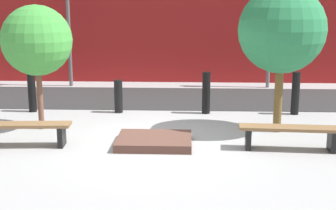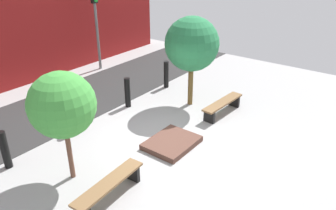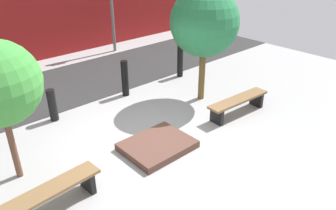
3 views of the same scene
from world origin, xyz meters
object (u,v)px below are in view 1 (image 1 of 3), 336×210
(planter_bed, at_px, (154,141))
(bollard_far_left, at_px, (32,92))
(bollard_left, at_px, (118,96))
(traffic_light_west, at_px, (68,3))
(bench_left, at_px, (20,129))
(bollard_right, at_px, (296,93))
(tree_behind_left_bench, at_px, (37,41))
(bollard_center, at_px, (206,93))
(tree_behind_right_bench, at_px, (282,30))
(bench_right, at_px, (290,133))
(traffic_light_mid_west, at_px, (271,9))

(planter_bed, distance_m, bollard_far_left, 4.40)
(bollard_left, bearing_deg, traffic_light_west, 119.83)
(bench_left, xyz_separation_m, bollard_right, (6.02, 2.98, 0.20))
(bench_left, bearing_deg, tree_behind_left_bench, 86.30)
(bollard_left, xyz_separation_m, bollard_center, (2.26, 0.00, 0.11))
(tree_behind_right_bench, xyz_separation_m, bollard_right, (0.75, 1.66, -1.67))
(bench_left, height_order, bollard_center, bollard_center)
(tree_behind_left_bench, relative_size, bollard_right, 2.53)
(planter_bed, xyz_separation_m, bollard_left, (-1.13, 2.78, 0.34))
(bench_right, bearing_deg, bollard_center, 120.48)
(planter_bed, xyz_separation_m, traffic_light_west, (-3.33, 6.62, 2.68))
(bench_right, distance_m, tree_behind_left_bench, 5.67)
(tree_behind_right_bench, bearing_deg, bollard_center, 132.18)
(bollard_far_left, relative_size, traffic_light_west, 0.26)
(bollard_center, bearing_deg, bollard_far_left, 180.00)
(tree_behind_left_bench, bearing_deg, bollard_center, 23.82)
(bench_right, distance_m, bollard_left, 4.80)
(bollard_left, height_order, bollard_center, bollard_center)
(bench_right, distance_m, traffic_light_west, 9.38)
(bench_left, height_order, bench_right, bench_left)
(traffic_light_mid_west, bearing_deg, tree_behind_right_bench, -97.22)
(traffic_light_mid_west, bearing_deg, bollard_center, -119.83)
(bench_right, xyz_separation_m, traffic_light_mid_west, (0.70, 6.82, 2.25))
(tree_behind_left_bench, relative_size, traffic_light_mid_west, 0.73)
(bench_right, height_order, bollard_center, bollard_center)
(bollard_left, relative_size, traffic_light_mid_west, 0.23)
(tree_behind_left_bench, height_order, bollard_center, tree_behind_left_bench)
(tree_behind_left_bench, height_order, traffic_light_west, traffic_light_west)
(traffic_light_west, distance_m, traffic_light_mid_west, 6.66)
(tree_behind_left_bench, bearing_deg, planter_bed, -23.06)
(tree_behind_left_bench, distance_m, traffic_light_west, 5.60)
(bollard_far_left, bearing_deg, traffic_light_west, 89.17)
(bench_left, relative_size, tree_behind_right_bench, 0.63)
(bench_right, distance_m, bollard_far_left, 6.72)
(tree_behind_right_bench, xyz_separation_m, bollard_far_left, (-6.02, 1.66, -1.69))
(tree_behind_left_bench, xyz_separation_m, traffic_light_mid_west, (5.96, 5.50, 0.61))
(traffic_light_west, bearing_deg, bench_left, -84.17)
(tree_behind_left_bench, height_order, traffic_light_mid_west, traffic_light_mid_west)
(tree_behind_left_bench, distance_m, bollard_left, 2.73)
(planter_bed, relative_size, bollard_right, 1.36)
(bollard_far_left, distance_m, bollard_left, 2.26)
(tree_behind_right_bench, relative_size, bollard_right, 2.90)
(tree_behind_right_bench, relative_size, bollard_left, 3.71)
(tree_behind_left_bench, xyz_separation_m, bollard_right, (6.02, 1.66, -1.43))
(bollard_center, distance_m, traffic_light_west, 6.29)
(bench_right, relative_size, bollard_far_left, 1.88)
(bench_right, distance_m, planter_bed, 2.65)
(bench_right, xyz_separation_m, bollard_far_left, (-6.02, 2.98, 0.18))
(bollard_right, bearing_deg, bench_left, -153.65)
(traffic_light_west, xyz_separation_m, traffic_light_mid_west, (6.66, -0.00, -0.17))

